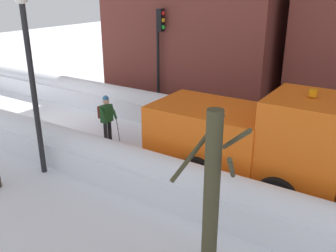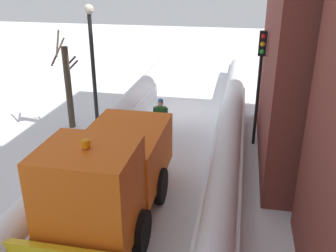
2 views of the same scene
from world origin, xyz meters
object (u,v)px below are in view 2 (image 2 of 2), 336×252
Objects in this scene: plow_truck at (110,173)px; street_lamp at (92,55)px; skier at (161,117)px; traffic_light_pole at (260,68)px; bare_tree_near at (68,85)px.

street_lamp is at bearing -65.07° from plow_truck.
skier is 4.40m from traffic_light_pole.
bare_tree_near is at bearing -7.33° from skier.
street_lamp reaches higher than bare_tree_near.
skier is (-0.17, -5.61, -0.48)m from plow_truck.
plow_truck is 3.31× the size of skier.
bare_tree_near reaches higher than skier.
skier is 0.34× the size of street_lamp.
plow_truck is 7.27m from traffic_light_pole.
street_lamp is at bearing -2.73° from skier.
street_lamp is (2.84, -0.14, 2.40)m from skier.
bare_tree_near is (1.40, -0.41, -1.45)m from street_lamp.
traffic_light_pole reaches higher than skier.
traffic_light_pole is at bearing 177.76° from bare_tree_near.
traffic_light_pole is (-3.81, -0.23, 2.19)m from skier.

